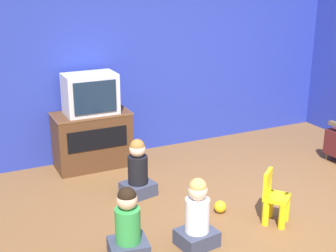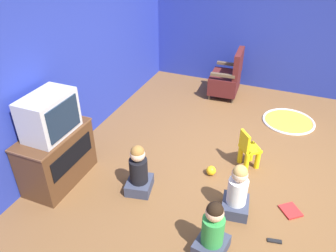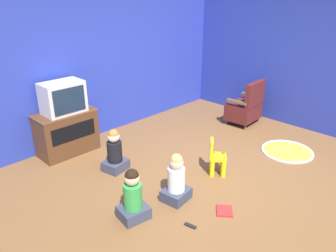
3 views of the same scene
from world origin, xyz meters
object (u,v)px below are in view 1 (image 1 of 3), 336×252
at_px(child_watching_left, 138,171).
at_px(television, 90,94).
at_px(toy_ball, 220,207).
at_px(yellow_kid_chair, 275,201).
at_px(tv_cabinet, 92,139).
at_px(child_watching_right, 197,217).
at_px(child_watching_center, 128,227).

bearing_deg(child_watching_left, television, 90.06).
height_order(child_watching_left, toy_ball, child_watching_left).
relative_size(television, yellow_kid_chair, 1.18).
relative_size(tv_cabinet, child_watching_right, 1.44).
distance_m(yellow_kid_chair, child_watching_center, 1.55).
relative_size(yellow_kid_chair, toy_ball, 4.20).
distance_m(child_watching_left, toy_ball, 1.01).
relative_size(yellow_kid_chair, child_watching_right, 0.81).
distance_m(child_watching_center, toy_ball, 1.23).
bearing_deg(child_watching_right, child_watching_left, 86.81).
relative_size(tv_cabinet, television, 1.50).
height_order(yellow_kid_chair, toy_ball, yellow_kid_chair).
height_order(child_watching_center, child_watching_right, same).
height_order(child_watching_center, toy_ball, child_watching_center).
relative_size(child_watching_center, child_watching_right, 1.00).
bearing_deg(toy_ball, child_watching_center, -164.16).
relative_size(child_watching_left, child_watching_right, 1.00).
bearing_deg(child_watching_right, toy_ball, 31.90).
distance_m(child_watching_right, toy_ball, 0.72).
height_order(tv_cabinet, yellow_kid_chair, tv_cabinet).
xyz_separation_m(child_watching_center, toy_ball, (1.17, 0.33, -0.23)).
height_order(tv_cabinet, toy_ball, tv_cabinet).
bearing_deg(child_watching_center, child_watching_right, -0.75).
bearing_deg(child_watching_right, child_watching_center, 162.51).
distance_m(tv_cabinet, yellow_kid_chair, 2.53).
xyz_separation_m(tv_cabinet, yellow_kid_chair, (1.22, -2.21, -0.14)).
height_order(tv_cabinet, child_watching_left, tv_cabinet).
height_order(child_watching_left, child_watching_right, same).
xyz_separation_m(television, toy_ball, (0.84, -1.78, -0.92)).
relative_size(yellow_kid_chair, child_watching_left, 0.81).
bearing_deg(yellow_kid_chair, child_watching_center, 138.45).
distance_m(child_watching_left, child_watching_right, 1.20).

